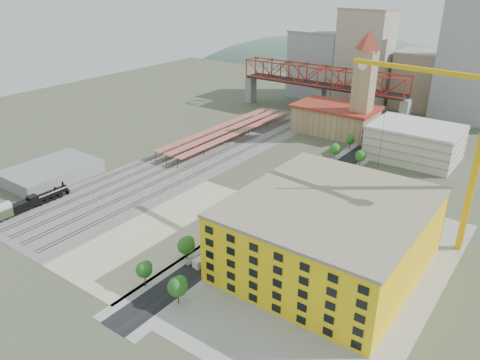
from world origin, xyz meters
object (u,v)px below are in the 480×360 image
Objects in this scene: locomotive at (42,198)px; site_trailer_c at (245,231)px; construction_building at (329,233)px; site_trailer_a at (207,258)px; tower_crane at (469,129)px; site_trailer_d at (271,212)px; car_0 at (192,261)px; clock_tower at (365,76)px; site_trailer_b at (221,249)px.

site_trailer_c is at bearing 19.60° from locomotive.
construction_building is 32.70m from site_trailer_a.
site_trailer_d is at bearing -162.24° from tower_crane.
tower_crane is 5.58× the size of site_trailer_d.
car_0 is (-29.00, -20.82, -8.74)m from construction_building.
car_0 is (5.00, -120.82, -28.03)m from clock_tower.
site_trailer_d is (0.00, 14.01, 0.03)m from site_trailer_c.
tower_crane is 60.69m from site_trailer_d.
clock_tower reaches higher than car_0.
site_trailer_a is at bearing 5.23° from locomotive.
clock_tower reaches higher than site_trailer_b.
site_trailer_c is 20.48m from car_0.
site_trailer_c is at bearing 97.00° from site_trailer_a.
locomotive is 67.06m from site_trailer_b.
construction_building is 44.32m from tower_crane.
site_trailer_c is at bearing -101.54° from site_trailer_d.
site_trailer_c is (-26.00, -0.57, -8.09)m from construction_building.
clock_tower is 13.32× the size of car_0.
site_trailer_a is (8.00, -118.03, -27.51)m from clock_tower.
site_trailer_d reaches higher than site_trailer_c.
construction_building is 36.76m from car_0.
site_trailer_b reaches higher than car_0.
site_trailer_d is at bearing 97.00° from site_trailer_a.
construction_building is 0.92× the size of tower_crane.
site_trailer_d reaches higher than site_trailer_a.
locomotive is (-92.00, -24.08, -7.40)m from construction_building.
tower_crane is at bearing -51.38° from clock_tower.
construction_building reaches higher than site_trailer_d.
tower_crane reaches higher than site_trailer_b.
site_trailer_a is at bearing -135.98° from tower_crane.
car_0 is at bearing -106.54° from site_trailer_d.
locomotive is at bearing -115.05° from clock_tower.
locomotive reaches higher than site_trailer_d.
site_trailer_b is (-26.00, -12.25, -8.17)m from construction_building.
site_trailer_b is (-48.70, -41.28, -32.80)m from tower_crane.
clock_tower is 121.46m from site_trailer_a.
locomotive is at bearing -165.33° from construction_building.
site_trailer_d is (66.00, 37.51, -0.66)m from locomotive.
clock_tower is at bearing 83.74° from site_trailer_d.
site_trailer_b reaches higher than site_trailer_a.
site_trailer_a is 0.88× the size of site_trailer_d.
tower_crane reaches higher than site_trailer_a.
site_trailer_a is 17.47m from site_trailer_c.
clock_tower reaches higher than site_trailer_c.
site_trailer_d is (0.00, 25.68, 0.11)m from site_trailer_b.
construction_building is at bearing -38.86° from site_trailer_d.
construction_building is 29.88m from site_trailer_b.
car_0 is at bearing -130.17° from site_trailer_a.
clock_tower is 91.13m from site_trailer_d.
clock_tower is at bearing 108.78° from construction_building.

